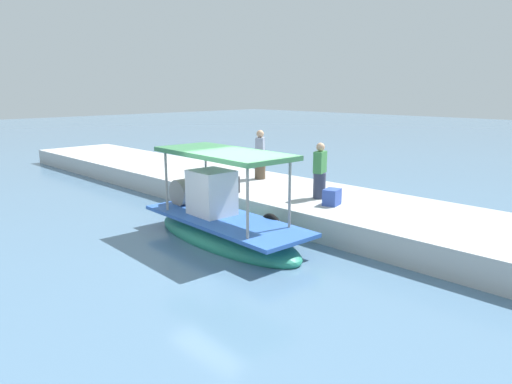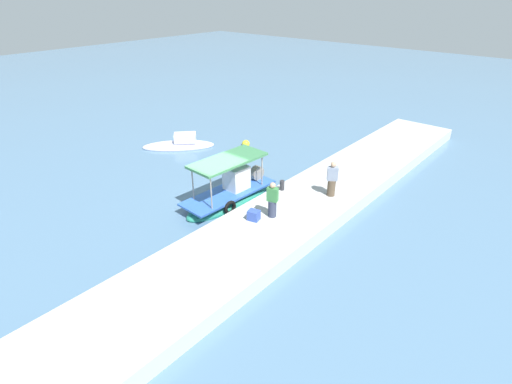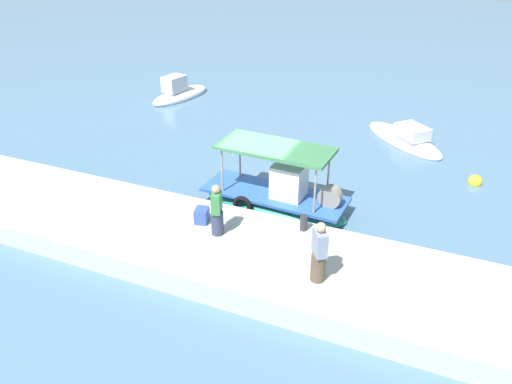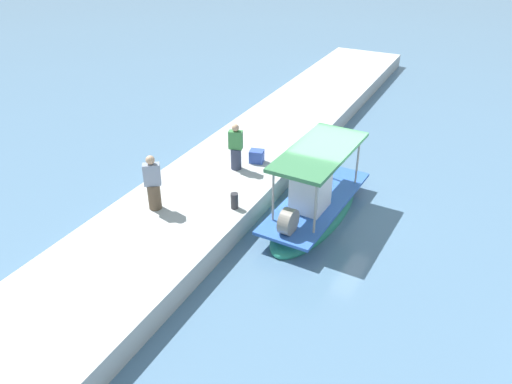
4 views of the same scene
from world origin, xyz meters
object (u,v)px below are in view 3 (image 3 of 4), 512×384
(main_fishing_boat, at_px, (277,198))
(mooring_bollard, at_px, (304,223))
(fisherman_by_crate, at_px, (319,255))
(moored_boat_mid, at_px, (405,139))
(marker_buoy, at_px, (475,181))
(moored_boat_near, at_px, (179,94))
(cargo_crate, at_px, (202,215))
(fisherman_near_bollard, at_px, (217,212))

(main_fishing_boat, relative_size, mooring_bollard, 10.80)
(fisherman_by_crate, bearing_deg, moored_boat_mid, 87.34)
(main_fishing_boat, height_order, marker_buoy, main_fishing_boat)
(moored_boat_near, bearing_deg, marker_buoy, -16.38)
(main_fishing_boat, xyz_separation_m, moored_boat_near, (-9.80, 9.69, -0.16))
(mooring_bollard, xyz_separation_m, marker_buoy, (4.91, 6.91, -0.87))
(main_fishing_boat, height_order, moored_boat_mid, main_fishing_boat)
(main_fishing_boat, relative_size, cargo_crate, 11.03)
(cargo_crate, distance_m, moored_boat_mid, 12.07)
(mooring_bollard, bearing_deg, moored_boat_near, 134.37)
(mooring_bollard, distance_m, cargo_crate, 3.26)
(fisherman_by_crate, bearing_deg, marker_buoy, 67.34)
(main_fishing_boat, distance_m, moored_boat_mid, 8.83)
(fisherman_near_bollard, xyz_separation_m, moored_boat_mid, (4.06, 11.45, -1.34))
(fisherman_by_crate, height_order, marker_buoy, fisherman_by_crate)
(fisherman_by_crate, height_order, cargo_crate, fisherman_by_crate)
(main_fishing_boat, bearing_deg, moored_boat_mid, 67.62)
(fisherman_by_crate, bearing_deg, fisherman_near_bollard, 164.74)
(fisherman_near_bollard, height_order, fisherman_by_crate, fisherman_by_crate)
(main_fishing_boat, height_order, fisherman_near_bollard, main_fishing_boat)
(fisherman_near_bollard, bearing_deg, main_fishing_boat, 77.98)
(fisherman_near_bollard, relative_size, moored_boat_near, 0.38)
(mooring_bollard, relative_size, moored_boat_mid, 0.11)
(cargo_crate, bearing_deg, mooring_bollard, 14.65)
(fisherman_near_bollard, relative_size, moored_boat_mid, 0.35)
(fisherman_by_crate, xyz_separation_m, moored_boat_near, (-12.59, 13.93, -1.27))
(fisherman_by_crate, xyz_separation_m, marker_buoy, (3.80, 9.11, -1.43))
(fisherman_by_crate, distance_m, moored_boat_mid, 12.49)
(main_fishing_boat, relative_size, moored_boat_near, 1.24)
(main_fishing_boat, bearing_deg, marker_buoy, 36.48)
(marker_buoy, height_order, moored_boat_near, moored_boat_near)
(fisherman_by_crate, relative_size, moored_boat_near, 0.40)
(fisherman_near_bollard, relative_size, fisherman_by_crate, 0.94)
(marker_buoy, distance_m, moored_boat_mid, 4.61)
(marker_buoy, bearing_deg, fisherman_near_bollard, -131.77)
(fisherman_near_bollard, distance_m, marker_buoy, 11.03)
(mooring_bollard, distance_m, moored_boat_mid, 10.37)
(main_fishing_boat, xyz_separation_m, fisherman_near_bollard, (-0.70, -3.29, 1.06))
(fisherman_by_crate, relative_size, marker_buoy, 3.30)
(moored_boat_near, distance_m, moored_boat_mid, 13.25)
(main_fishing_boat, bearing_deg, cargo_crate, -117.39)
(fisherman_by_crate, relative_size, moored_boat_mid, 0.38)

